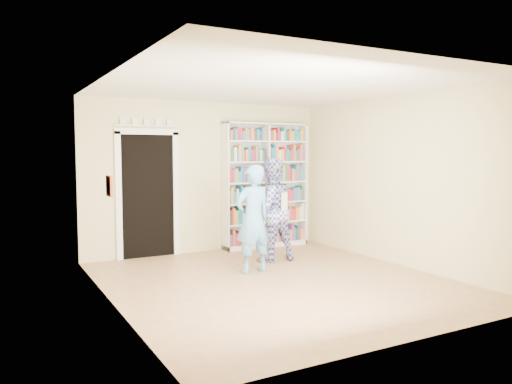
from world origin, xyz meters
The scene contains 11 objects.
floor centered at (0.00, 0.00, 0.00)m, with size 5.00×5.00×0.00m, color #926746.
ceiling centered at (0.00, 0.00, 2.70)m, with size 5.00×5.00×0.00m, color white.
wall_back centered at (0.00, 2.50, 1.35)m, with size 4.50×4.50×0.00m, color beige.
wall_left centered at (-2.25, 0.00, 1.35)m, with size 5.00×5.00×0.00m, color beige.
wall_right centered at (2.25, 0.00, 1.35)m, with size 5.00×5.00×0.00m, color beige.
bookshelf centered at (1.13, 2.34, 1.18)m, with size 1.71×0.32×2.34m.
doorway centered at (-1.10, 2.48, 1.18)m, with size 1.10×0.08×2.43m.
wall_art centered at (-2.23, 0.20, 1.40)m, with size 0.03×0.25×0.25m, color maroon.
man_blue centered at (-0.05, 0.64, 0.81)m, with size 0.59×0.39×1.62m, color #5E9FD2.
man_plaid centered at (0.59, 1.21, 0.86)m, with size 0.83×0.65×1.71m, color #33389C.
paper_sheet centered at (0.70, 0.95, 1.01)m, with size 0.21×0.01×0.30m, color white.
Camera 1 is at (-3.53, -5.86, 1.81)m, focal length 35.00 mm.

